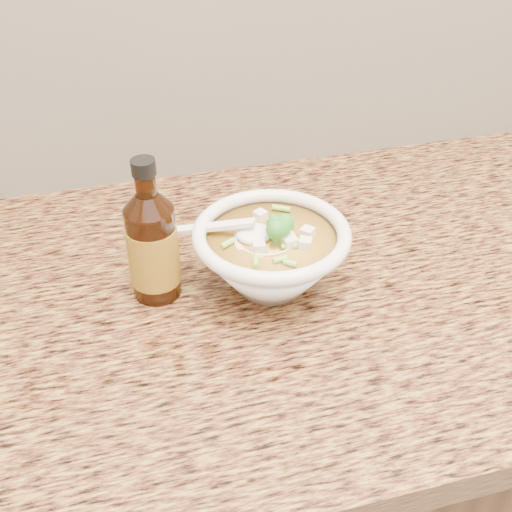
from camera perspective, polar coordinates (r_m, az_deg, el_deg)
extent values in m
cube|color=beige|center=(1.05, 5.60, 21.00)|extent=(4.00, 0.02, 0.50)
cube|color=black|center=(1.24, 8.69, -17.89)|extent=(4.00, 0.65, 0.86)
cube|color=olive|center=(0.92, 11.24, -1.28)|extent=(4.00, 0.68, 0.04)
cylinder|color=white|center=(0.84, 1.32, -2.36)|extent=(0.08, 0.08, 0.01)
torus|color=white|center=(0.79, 1.40, 2.00)|extent=(0.20, 0.20, 0.02)
torus|color=beige|center=(0.79, 1.53, 1.09)|extent=(0.07, 0.07, 0.00)
torus|color=beige|center=(0.79, 1.23, 0.97)|extent=(0.14, 0.14, 0.00)
torus|color=beige|center=(0.80, 0.76, 1.59)|extent=(0.11, 0.11, 0.00)
torus|color=beige|center=(0.81, 1.28, 1.82)|extent=(0.09, 0.09, 0.00)
torus|color=beige|center=(0.79, 1.90, 0.53)|extent=(0.12, 0.12, 0.00)
torus|color=beige|center=(0.81, 1.10, 1.53)|extent=(0.06, 0.06, 0.00)
torus|color=beige|center=(0.79, 1.10, 0.64)|extent=(0.11, 0.11, 0.00)
cube|color=silver|center=(0.80, -2.18, 2.17)|extent=(0.02, 0.02, 0.02)
cube|color=silver|center=(0.83, 1.20, 3.44)|extent=(0.02, 0.02, 0.01)
cube|color=silver|center=(0.80, -2.18, 2.07)|extent=(0.02, 0.02, 0.02)
cube|color=silver|center=(0.80, -0.67, 1.99)|extent=(0.02, 0.02, 0.01)
cube|color=silver|center=(0.78, 0.16, 1.18)|extent=(0.02, 0.02, 0.02)
cube|color=silver|center=(0.76, 2.56, 0.29)|extent=(0.02, 0.02, 0.01)
cube|color=silver|center=(0.83, 0.30, 3.46)|extent=(0.02, 0.02, 0.02)
cube|color=silver|center=(0.83, 2.93, 3.40)|extent=(0.02, 0.02, 0.01)
ellipsoid|color=#196014|center=(0.78, 1.98, 2.39)|extent=(0.04, 0.04, 0.03)
cylinder|color=#83CA4D|center=(0.79, 3.91, 1.77)|extent=(0.02, 0.02, 0.01)
cylinder|color=#83CA4D|center=(0.79, -1.64, 1.64)|extent=(0.02, 0.02, 0.01)
cylinder|color=#83CA4D|center=(0.82, 0.91, 3.20)|extent=(0.02, 0.01, 0.01)
cylinder|color=#83CA4D|center=(0.76, 0.92, 0.10)|extent=(0.02, 0.02, 0.01)
cylinder|color=#83CA4D|center=(0.80, 3.22, 2.34)|extent=(0.01, 0.02, 0.01)
cylinder|color=#83CA4D|center=(0.81, 4.67, 2.64)|extent=(0.02, 0.01, 0.01)
cylinder|color=#83CA4D|center=(0.82, 0.38, 3.19)|extent=(0.02, 0.02, 0.01)
cylinder|color=#83CA4D|center=(0.84, -0.74, 3.91)|extent=(0.02, 0.02, 0.01)
ellipsoid|color=white|center=(0.80, -0.22, 2.00)|extent=(0.04, 0.04, 0.02)
cube|color=white|center=(0.80, -3.86, 2.61)|extent=(0.10, 0.05, 0.03)
cylinder|color=black|center=(0.80, -9.10, 0.32)|extent=(0.08, 0.08, 0.13)
cylinder|color=black|center=(0.75, -9.81, 6.29)|extent=(0.03, 0.03, 0.03)
cylinder|color=black|center=(0.74, -9.99, 7.78)|extent=(0.04, 0.04, 0.02)
cylinder|color=red|center=(0.80, -9.09, 0.18)|extent=(0.08, 0.08, 0.08)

